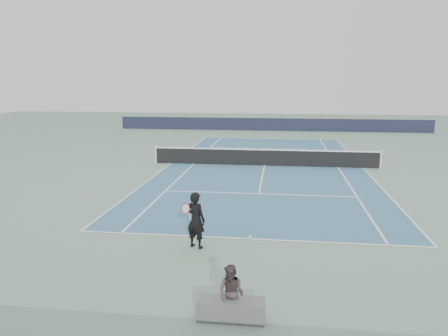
# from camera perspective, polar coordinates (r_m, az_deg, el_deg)

# --- Properties ---
(ground) EXTENTS (80.00, 80.00, 0.00)m
(ground) POSITION_cam_1_polar(r_m,az_deg,el_deg) (25.09, 5.31, 0.30)
(ground) COLOR gray
(court_surface) EXTENTS (10.97, 23.77, 0.01)m
(court_surface) POSITION_cam_1_polar(r_m,az_deg,el_deg) (25.09, 5.31, 0.31)
(court_surface) COLOR #3A698A
(court_surface) RESTS_ON ground
(tennis_net) EXTENTS (12.90, 0.10, 1.07)m
(tennis_net) POSITION_cam_1_polar(r_m,az_deg,el_deg) (25.00, 5.33, 1.43)
(tennis_net) COLOR silver
(tennis_net) RESTS_ON ground
(windscreen_far) EXTENTS (30.00, 0.25, 1.20)m
(windscreen_far) POSITION_cam_1_polar(r_m,az_deg,el_deg) (42.72, 6.24, 5.67)
(windscreen_far) COLOR black
(windscreen_far) RESTS_ON ground
(tennis_player) EXTENTS (0.83, 0.67, 1.67)m
(tennis_player) POSITION_cam_1_polar(r_m,az_deg,el_deg) (12.75, -3.71, -6.78)
(tennis_player) COLOR black
(tennis_player) RESTS_ON ground
(tennis_ball) EXTENTS (0.07, 0.07, 0.07)m
(tennis_ball) POSITION_cam_1_polar(r_m,az_deg,el_deg) (12.25, -4.60, -11.59)
(tennis_ball) COLOR yellow
(tennis_ball) RESTS_ON ground
(spectator_bench) EXTENTS (1.44, 0.93, 1.18)m
(spectator_bench) POSITION_cam_1_polar(r_m,az_deg,el_deg) (9.26, 0.95, -16.96)
(spectator_bench) COLOR #5C5D61
(spectator_bench) RESTS_ON ground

